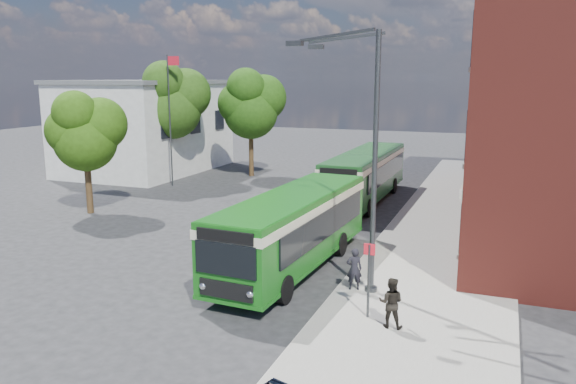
% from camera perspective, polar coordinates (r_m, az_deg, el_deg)
% --- Properties ---
extents(ground, '(120.00, 120.00, 0.00)m').
position_cam_1_polar(ground, '(23.57, -2.98, -6.98)').
color(ground, '#252528').
rests_on(ground, ground).
extents(pavement, '(6.00, 48.00, 0.15)m').
position_cam_1_polar(pavement, '(29.40, 16.23, -3.52)').
color(pavement, gray).
rests_on(pavement, ground).
extents(kerb_line, '(0.12, 48.00, 0.01)m').
position_cam_1_polar(kerb_line, '(29.80, 10.38, -3.18)').
color(kerb_line, beige).
rests_on(kerb_line, ground).
extents(white_building, '(9.40, 13.40, 7.30)m').
position_cam_1_polar(white_building, '(47.19, -14.18, 6.54)').
color(white_building, silver).
rests_on(white_building, ground).
extents(flagpole, '(0.95, 0.10, 9.00)m').
position_cam_1_polar(flagpole, '(39.86, -11.87, 7.64)').
color(flagpole, '#353739').
rests_on(flagpole, ground).
extents(street_lamp, '(2.96, 2.38, 9.00)m').
position_cam_1_polar(street_lamp, '(19.07, 7.76, 3.33)').
color(street_lamp, '#353739').
rests_on(street_lamp, ground).
extents(bus_stop_sign, '(0.35, 0.08, 2.52)m').
position_cam_1_polar(bus_stop_sign, '(17.60, 8.20, -8.41)').
color(bus_stop_sign, '#353739').
rests_on(bus_stop_sign, ground).
extents(bus_front, '(3.12, 10.69, 3.02)m').
position_cam_1_polar(bus_front, '(22.08, 0.52, -3.28)').
color(bus_front, '#156015').
rests_on(bus_front, ground).
extents(bus_rear, '(2.73, 11.83, 3.02)m').
position_cam_1_polar(bus_rear, '(34.72, 7.87, 2.07)').
color(bus_rear, '#1B5020').
rests_on(bus_rear, ground).
extents(pedestrian_a, '(0.64, 0.53, 1.51)m').
position_cam_1_polar(pedestrian_a, '(19.98, 6.74, -7.76)').
color(pedestrian_a, black).
rests_on(pedestrian_a, pavement).
extents(pedestrian_b, '(0.78, 0.62, 1.54)m').
position_cam_1_polar(pedestrian_b, '(17.26, 10.41, -10.99)').
color(pedestrian_b, black).
rests_on(pedestrian_b, pavement).
extents(tree_left, '(4.05, 3.85, 6.84)m').
position_cam_1_polar(tree_left, '(32.78, -19.93, 5.87)').
color(tree_left, '#3C2915').
rests_on(tree_left, ground).
extents(tree_mid, '(5.14, 4.89, 8.69)m').
position_cam_1_polar(tree_mid, '(42.23, -11.77, 9.14)').
color(tree_mid, '#3C2915').
rests_on(tree_mid, ground).
extents(tree_right, '(4.87, 4.63, 8.22)m').
position_cam_1_polar(tree_right, '(43.03, -3.77, 8.97)').
color(tree_right, '#3C2915').
rests_on(tree_right, ground).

